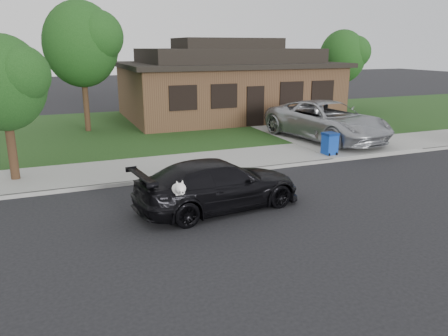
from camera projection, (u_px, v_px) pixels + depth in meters
name	position (u px, v px, depth m)	size (l,w,h in m)	color
ground	(296.00, 204.00, 12.40)	(120.00, 120.00, 0.00)	black
sidewalk	(229.00, 160.00, 16.86)	(60.00, 3.00, 0.12)	gray
curb	(245.00, 170.00, 15.52)	(60.00, 0.12, 0.12)	gray
lawn	(173.00, 126.00, 24.01)	(60.00, 13.00, 0.13)	#193814
driveway	(296.00, 128.00, 23.47)	(4.50, 13.00, 0.14)	gray
sedan	(218.00, 185.00, 11.88)	(4.88, 2.52, 1.36)	black
minivan	(327.00, 120.00, 20.07)	(2.91, 6.31, 1.75)	#9FA1A6
recycling_bin	(330.00, 144.00, 17.40)	(0.57, 0.59, 0.89)	#0E389E
house	(227.00, 83.00, 26.67)	(12.60, 8.60, 4.65)	#422B1C
tree_0	(85.00, 43.00, 21.15)	(3.78, 3.60, 6.34)	#332114
tree_1	(345.00, 56.00, 28.62)	(3.15, 3.00, 5.25)	#332114
tree_2	(7.00, 81.00, 13.45)	(2.73, 2.60, 4.59)	#332114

